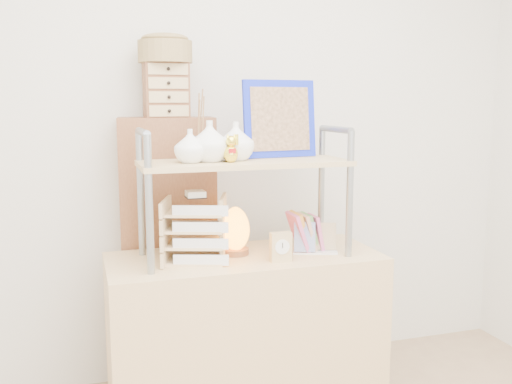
% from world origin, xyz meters
% --- Properties ---
extents(room_shell, '(3.42, 3.41, 2.61)m').
position_xyz_m(room_shell, '(0.00, 0.39, 1.69)').
color(room_shell, silver).
rests_on(room_shell, ground).
extents(desk, '(1.20, 0.50, 0.75)m').
position_xyz_m(desk, '(0.00, 1.20, 0.38)').
color(desk, tan).
rests_on(desk, ground).
extents(cabinet, '(0.47, 0.29, 1.35)m').
position_xyz_m(cabinet, '(-0.28, 1.57, 0.68)').
color(cabinet, brown).
rests_on(cabinet, ground).
extents(hutch, '(0.90, 0.34, 0.77)m').
position_xyz_m(hutch, '(-0.02, 1.21, 1.19)').
color(hutch, gray).
rests_on(hutch, desk).
extents(letter_tray, '(0.31, 0.30, 0.30)m').
position_xyz_m(letter_tray, '(-0.22, 1.18, 0.87)').
color(letter_tray, tan).
rests_on(letter_tray, desk).
extents(salt_lamp, '(0.14, 0.13, 0.21)m').
position_xyz_m(salt_lamp, '(-0.03, 1.23, 0.86)').
color(salt_lamp, brown).
rests_on(salt_lamp, desk).
extents(desk_clock, '(0.09, 0.04, 0.13)m').
position_xyz_m(desk_clock, '(0.12, 1.06, 0.81)').
color(desk_clock, tan).
rests_on(desk_clock, desk).
extents(postcard_stand, '(0.21, 0.12, 0.14)m').
position_xyz_m(postcard_stand, '(0.31, 1.15, 0.79)').
color(postcard_stand, white).
rests_on(postcard_stand, desk).
extents(drawer_chest, '(0.20, 0.16, 0.25)m').
position_xyz_m(drawer_chest, '(-0.28, 1.55, 1.48)').
color(drawer_chest, brown).
rests_on(drawer_chest, cabinet).
extents(woven_basket, '(0.25, 0.25, 0.10)m').
position_xyz_m(woven_basket, '(-0.28, 1.55, 1.65)').
color(woven_basket, olive).
rests_on(woven_basket, drawer_chest).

